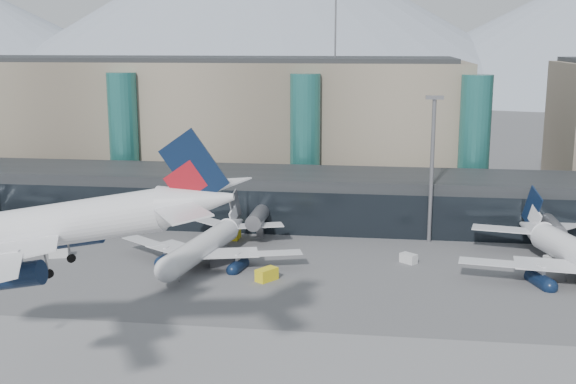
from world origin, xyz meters
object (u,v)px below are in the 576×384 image
object	(u,v)px
jet_parked_right	(575,245)
veh_d	(553,260)
veh_a	(59,252)
veh_h	(267,274)
lightmast_mid	(432,161)
hero_jet	(73,213)
veh_b	(234,234)
jet_parked_mid	(209,236)
veh_g	(409,258)
veh_c	(225,260)

from	to	relation	value
jet_parked_right	veh_d	xyz separation A→B (m)	(-1.91, 4.22, -3.87)
veh_a	veh_h	xyz separation A→B (m)	(35.69, -7.02, 0.06)
lightmast_mid	veh_d	size ratio (longest dim) A/B	8.94
hero_jet	jet_parked_right	distance (m)	74.38
veh_a	veh_b	size ratio (longest dim) A/B	1.04
jet_parked_mid	veh_a	distance (m)	25.17
jet_parked_right	veh_g	xyz separation A→B (m)	(-24.47, 2.48, -3.94)
veh_a	veh_d	bearing A→B (deg)	-14.58
jet_parked_mid	veh_d	distance (m)	54.62
jet_parked_mid	veh_g	world-z (taller)	jet_parked_mid
lightmast_mid	veh_h	bearing A→B (deg)	-135.34
veh_a	veh_h	distance (m)	36.38
veh_g	veh_h	world-z (taller)	veh_h
jet_parked_mid	veh_g	size ratio (longest dim) A/B	12.63
hero_jet	veh_c	xyz separation A→B (m)	(6.22, 39.40, -16.77)
lightmast_mid	veh_c	distance (m)	39.91
jet_parked_right	veh_c	size ratio (longest dim) A/B	9.43
lightmast_mid	jet_parked_right	xyz separation A→B (m)	(20.59, -15.51, -9.73)
jet_parked_mid	jet_parked_right	world-z (taller)	jet_parked_right
veh_a	veh_d	world-z (taller)	veh_a
veh_b	veh_d	xyz separation A→B (m)	(53.05, -8.31, -0.02)
lightmast_mid	veh_g	distance (m)	19.27
veh_b	jet_parked_right	bearing A→B (deg)	-100.16
veh_a	veh_c	distance (m)	28.17
veh_c	veh_g	xyz separation A→B (m)	(28.56, 6.07, -0.38)
veh_a	veh_c	world-z (taller)	veh_c
jet_parked_mid	veh_c	size ratio (longest dim) A/B	7.98
hero_jet	veh_b	xyz separation A→B (m)	(4.29, 55.52, -17.06)
veh_g	veh_h	size ratio (longest dim) A/B	0.78
jet_parked_right	veh_c	bearing A→B (deg)	76.69
veh_a	veh_b	bearing A→B (deg)	9.98
lightmast_mid	veh_d	distance (m)	25.72
lightmast_mid	veh_a	bearing A→B (deg)	-163.83
jet_parked_mid	veh_d	bearing A→B (deg)	-75.51
hero_jet	veh_b	size ratio (longest dim) A/B	12.91
lightmast_mid	veh_g	size ratio (longest dim) A/B	9.88
veh_c	veh_d	world-z (taller)	veh_c
jet_parked_mid	veh_h	size ratio (longest dim) A/B	9.87
lightmast_mid	veh_a	size ratio (longest dim) A/B	8.45
jet_parked_right	veh_g	world-z (taller)	jet_parked_right
hero_jet	jet_parked_right	size ratio (longest dim) A/B	0.98
jet_parked_right	veh_a	world-z (taller)	jet_parked_right
jet_parked_mid	veh_d	xyz separation A→B (m)	(54.33, 4.61, -3.18)
jet_parked_right	veh_a	xyz separation A→B (m)	(-81.16, -2.05, -3.84)
veh_b	veh_g	size ratio (longest dim) A/B	1.13
jet_parked_mid	veh_g	xyz separation A→B (m)	(31.77, 2.87, -3.24)
hero_jet	veh_a	size ratio (longest dim) A/B	12.46
veh_a	veh_c	xyz separation A→B (m)	(28.13, -1.54, 0.29)
veh_g	veh_h	distance (m)	23.96
hero_jet	veh_g	world-z (taller)	hero_jet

